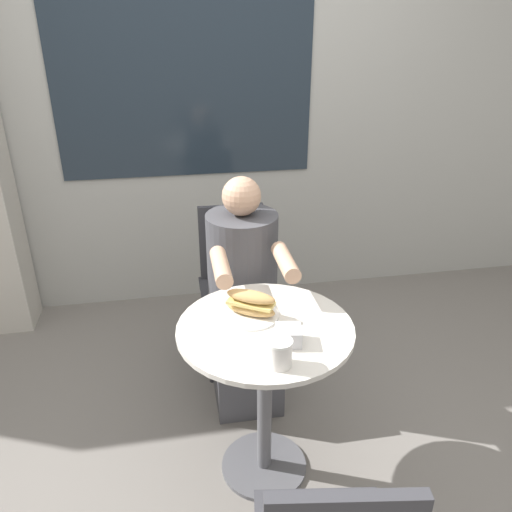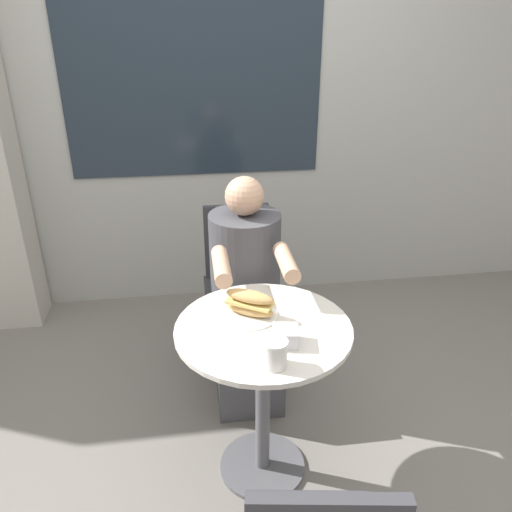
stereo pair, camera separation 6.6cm
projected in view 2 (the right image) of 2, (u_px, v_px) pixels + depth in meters
ground_plane at (262, 466)px, 2.17m from camera, size 8.00×8.00×0.00m
storefront_wall at (222, 84)px, 3.01m from camera, size 8.00×0.09×2.80m
cafe_table at (263, 369)px, 1.94m from camera, size 0.67×0.67×0.72m
diner_chair at (239, 271)px, 2.71m from camera, size 0.38×0.38×0.87m
seated_diner at (247, 308)px, 2.41m from camera, size 0.34×0.60×1.14m
sandwich_on_plate at (250, 306)px, 1.90m from camera, size 0.22×0.22×0.11m
drink_cup at (274, 353)px, 1.62m from camera, size 0.09×0.09×0.10m
napkin_box at (285, 336)px, 1.75m from camera, size 0.10×0.10×0.06m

